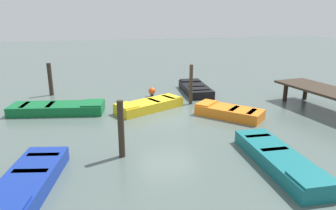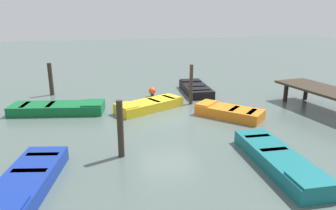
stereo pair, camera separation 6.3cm
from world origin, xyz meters
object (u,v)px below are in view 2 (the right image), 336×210
object	(u,v)px
rowboat_yellow	(149,105)
mooring_piling_near_right	(191,85)
rowboat_green	(58,108)
rowboat_black	(196,89)
marker_buoy	(152,91)
mooring_piling_mid_right	(51,79)
dock_segment	(336,94)
rowboat_teal	(279,160)
rowboat_orange	(229,112)
rowboat_blue	(25,183)
mooring_piling_far_right	(120,129)

from	to	relation	value
rowboat_yellow	mooring_piling_near_right	world-z (taller)	mooring_piling_near_right
rowboat_green	rowboat_yellow	bearing A→B (deg)	3.24
rowboat_black	rowboat_yellow	bearing A→B (deg)	134.10
rowboat_yellow	marker_buoy	xyz separation A→B (m)	(-2.21, 0.61, 0.07)
mooring_piling_mid_right	mooring_piling_near_right	xyz separation A→B (m)	(3.46, 6.48, 0.09)
dock_segment	rowboat_teal	distance (m)	6.24
rowboat_teal	mooring_piling_mid_right	size ratio (longest dim) A/B	2.24
rowboat_orange	rowboat_teal	size ratio (longest dim) A/B	0.72
rowboat_yellow	rowboat_black	bearing A→B (deg)	-166.83
rowboat_orange	rowboat_black	size ratio (longest dim) A/B	0.86
rowboat_green	rowboat_blue	xyz separation A→B (m)	(6.22, -0.32, 0.00)
rowboat_blue	mooring_piling_near_right	xyz separation A→B (m)	(-6.08, 6.24, 0.72)
dock_segment	rowboat_green	world-z (taller)	dock_segment
dock_segment	rowboat_black	distance (m)	6.69
rowboat_yellow	mooring_piling_mid_right	bearing A→B (deg)	-66.83
rowboat_teal	mooring_piling_near_right	size ratio (longest dim) A/B	2.01
rowboat_black	mooring_piling_mid_right	distance (m)	7.61
mooring_piling_mid_right	mooring_piling_far_right	bearing A→B (deg)	18.00
dock_segment	marker_buoy	bearing A→B (deg)	-130.17
mooring_piling_near_right	rowboat_blue	bearing A→B (deg)	-45.77
rowboat_orange	rowboat_black	bearing A→B (deg)	-42.56
dock_segment	rowboat_green	size ratio (longest dim) A/B	1.43
rowboat_orange	rowboat_blue	bearing A→B (deg)	76.78
rowboat_green	mooring_piling_far_right	distance (m)	5.39
rowboat_black	mooring_piling_far_right	xyz separation A→B (m)	(6.79, -4.77, 0.65)
rowboat_teal	mooring_piling_far_right	xyz separation A→B (m)	(-1.79, -4.14, 0.65)
dock_segment	rowboat_orange	bearing A→B (deg)	-105.08
rowboat_green	marker_buoy	xyz separation A→B (m)	(-1.65, 4.45, 0.07)
rowboat_green	mooring_piling_far_right	bearing A→B (deg)	-55.16
mooring_piling_mid_right	rowboat_yellow	bearing A→B (deg)	48.63
rowboat_orange	mooring_piling_far_right	bearing A→B (deg)	76.95
dock_segment	rowboat_yellow	bearing A→B (deg)	-114.30
rowboat_blue	marker_buoy	size ratio (longest dim) A/B	7.29
dock_segment	mooring_piling_far_right	world-z (taller)	mooring_piling_far_right
rowboat_teal	mooring_piling_far_right	bearing A→B (deg)	-109.45
rowboat_teal	mooring_piling_near_right	xyz separation A→B (m)	(-6.56, -0.33, 0.72)
rowboat_yellow	marker_buoy	size ratio (longest dim) A/B	6.79
rowboat_teal	mooring_piling_far_right	size ratio (longest dim) A/B	2.17
mooring_piling_far_right	marker_buoy	distance (m)	6.99
rowboat_yellow	rowboat_teal	xyz separation A→B (m)	(6.15, 2.41, -0.00)
rowboat_orange	mooring_piling_near_right	xyz separation A→B (m)	(-2.20, -0.90, 0.72)
rowboat_black	mooring_piling_far_right	size ratio (longest dim) A/B	1.84
rowboat_blue	marker_buoy	bearing A→B (deg)	161.68
rowboat_black	mooring_piling_far_right	bearing A→B (deg)	150.38
rowboat_green	rowboat_blue	distance (m)	6.23
mooring_piling_near_right	dock_segment	bearing A→B (deg)	61.22
rowboat_yellow	mooring_piling_near_right	xyz separation A→B (m)	(-0.42, 2.08, 0.72)
rowboat_orange	rowboat_blue	distance (m)	8.12
rowboat_blue	mooring_piling_mid_right	bearing A→B (deg)	-165.66
rowboat_blue	mooring_piling_near_right	bearing A→B (deg)	147.13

